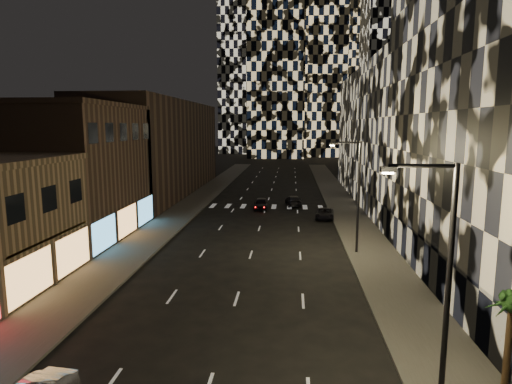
% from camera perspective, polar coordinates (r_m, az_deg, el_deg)
% --- Properties ---
extents(sidewalk_left, '(4.00, 120.00, 0.15)m').
position_cam_1_polar(sidewalk_left, '(56.90, -8.73, -1.70)').
color(sidewalk_left, '#47443F').
rests_on(sidewalk_left, ground).
extents(sidewalk_right, '(4.00, 120.00, 0.15)m').
position_cam_1_polar(sidewalk_right, '(55.76, 11.69, -1.99)').
color(sidewalk_right, '#47443F').
rests_on(sidewalk_right, ground).
extents(curb_left, '(0.20, 120.00, 0.15)m').
position_cam_1_polar(curb_left, '(56.45, -6.66, -1.74)').
color(curb_left, '#4C4C47').
rests_on(curb_left, ground).
extents(curb_right, '(0.20, 120.00, 0.15)m').
position_cam_1_polar(curb_right, '(55.54, 9.54, -1.97)').
color(curb_right, '#4C4C47').
rests_on(curb_right, ground).
extents(retail_brown, '(10.00, 15.00, 12.00)m').
position_cam_1_polar(retail_brown, '(43.16, -23.20, 2.31)').
color(retail_brown, '#4D372C').
rests_on(retail_brown, ground).
extents(retail_filler_left, '(10.00, 40.00, 14.00)m').
position_cam_1_polar(retail_filler_left, '(67.57, -12.70, 5.75)').
color(retail_filler_left, '#4D372C').
rests_on(retail_filler_left, ground).
extents(midrise_base, '(0.60, 25.00, 3.00)m').
position_cam_1_polar(midrise_base, '(31.54, 21.53, -8.11)').
color(midrise_base, '#383838').
rests_on(midrise_base, ground).
extents(midrise_filler_right, '(16.00, 40.00, 18.00)m').
position_cam_1_polar(midrise_filler_right, '(63.65, 20.23, 7.06)').
color(midrise_filler_right, '#232326').
rests_on(midrise_filler_right, ground).
extents(tower_center_low, '(18.00, 18.00, 95.00)m').
position_cam_1_polar(tower_center_low, '(149.18, 2.86, 23.22)').
color(tower_center_low, black).
rests_on(tower_center_low, ground).
extents(streetlight_near, '(2.55, 0.25, 9.00)m').
position_cam_1_polar(streetlight_near, '(16.07, 23.54, -10.06)').
color(streetlight_near, black).
rests_on(streetlight_near, sidewalk_right).
extents(streetlight_far, '(2.55, 0.25, 9.00)m').
position_cam_1_polar(streetlight_far, '(35.12, 13.15, 0.40)').
color(streetlight_far, black).
rests_on(streetlight_far, sidewalk_right).
extents(car_dark_midlane, '(1.75, 4.19, 1.42)m').
position_cam_1_polar(car_dark_midlane, '(53.57, 0.68, -1.56)').
color(car_dark_midlane, black).
rests_on(car_dark_midlane, ground).
extents(car_dark_oncoming, '(2.39, 4.70, 1.31)m').
position_cam_1_polar(car_dark_oncoming, '(56.20, 5.00, -1.16)').
color(car_dark_oncoming, black).
rests_on(car_dark_oncoming, ground).
extents(car_dark_rightlane, '(2.34, 4.40, 1.18)m').
position_cam_1_polar(car_dark_rightlane, '(48.68, 9.15, -2.87)').
color(car_dark_rightlane, black).
rests_on(car_dark_rightlane, ground).
extents(palm_tree, '(2.06, 2.07, 4.07)m').
position_cam_1_polar(palm_tree, '(19.16, 30.92, -13.41)').
color(palm_tree, '#47331E').
rests_on(palm_tree, sidewalk_right).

